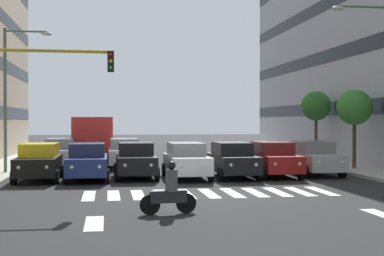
% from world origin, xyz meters
% --- Properties ---
extents(ground_plane, '(180.00, 180.00, 0.00)m').
position_xyz_m(ground_plane, '(0.00, 0.00, 0.00)').
color(ground_plane, '#262628').
extents(building_left_block_0, '(8.22, 24.97, 21.52)m').
position_xyz_m(building_left_block_0, '(-15.10, -19.04, 10.76)').
color(building_left_block_0, '#ADB2BC').
rests_on(building_left_block_0, ground_plane).
extents(crosswalk_markings, '(9.45, 2.80, 0.01)m').
position_xyz_m(crosswalk_markings, '(0.00, 0.00, 0.00)').
color(crosswalk_markings, silver).
rests_on(crosswalk_markings, ground_plane).
extents(lane_arrow_0, '(0.50, 2.20, 0.01)m').
position_xyz_m(lane_arrow_0, '(-4.18, 5.50, 0.00)').
color(lane_arrow_0, silver).
rests_on(lane_arrow_0, ground_plane).
extents(lane_arrow_1, '(0.50, 2.20, 0.01)m').
position_xyz_m(lane_arrow_1, '(4.18, 5.50, 0.00)').
color(lane_arrow_1, silver).
rests_on(lane_arrow_1, ground_plane).
extents(car_0, '(2.02, 4.44, 1.72)m').
position_xyz_m(car_0, '(-6.54, -6.11, 0.89)').
color(car_0, '#B2B7BC').
rests_on(car_0, ground_plane).
extents(car_1, '(2.02, 4.44, 1.72)m').
position_xyz_m(car_1, '(-4.28, -5.66, 0.89)').
color(car_1, maroon).
rests_on(car_1, ground_plane).
extents(car_2, '(2.02, 4.44, 1.72)m').
position_xyz_m(car_2, '(-2.17, -5.44, 0.89)').
color(car_2, black).
rests_on(car_2, ground_plane).
extents(car_3, '(2.02, 4.44, 1.72)m').
position_xyz_m(car_3, '(0.10, -5.30, 0.89)').
color(car_3, silver).
rests_on(car_3, ground_plane).
extents(car_4, '(2.02, 4.44, 1.72)m').
position_xyz_m(car_4, '(2.48, -5.99, 0.89)').
color(car_4, black).
rests_on(car_4, ground_plane).
extents(car_5, '(2.02, 4.44, 1.72)m').
position_xyz_m(car_5, '(4.74, -5.39, 0.89)').
color(car_5, navy).
rests_on(car_5, ground_plane).
extents(car_6, '(2.02, 4.44, 1.72)m').
position_xyz_m(car_6, '(6.94, -5.58, 0.89)').
color(car_6, black).
rests_on(car_6, ground_plane).
extents(car_row2_0, '(2.02, 4.44, 1.72)m').
position_xyz_m(car_row2_0, '(2.85, -11.77, 0.89)').
color(car_row2_0, silver).
rests_on(car_row2_0, ground_plane).
extents(car_row2_1, '(2.02, 4.44, 1.72)m').
position_xyz_m(car_row2_1, '(6.56, -12.53, 0.89)').
color(car_row2_1, '#B2B7BC').
rests_on(car_row2_1, ground_plane).
extents(bus_behind_traffic, '(2.78, 10.50, 3.00)m').
position_xyz_m(bus_behind_traffic, '(4.74, -18.62, 1.86)').
color(bus_behind_traffic, red).
rests_on(bus_behind_traffic, ground_plane).
extents(motorcycle_with_rider, '(1.70, 0.40, 1.57)m').
position_xyz_m(motorcycle_with_rider, '(2.02, 4.37, 0.65)').
color(motorcycle_with_rider, black).
rests_on(motorcycle_with_rider, ground_plane).
extents(traffic_light_gantry, '(4.47, 0.36, 5.50)m').
position_xyz_m(traffic_light_gantry, '(6.68, 0.04, 3.71)').
color(traffic_light_gantry, '#AD991E').
rests_on(traffic_light_gantry, ground_plane).
extents(street_lamp_right, '(2.43, 0.28, 7.34)m').
position_xyz_m(street_lamp_right, '(8.60, -8.48, 4.57)').
color(street_lamp_right, '#4C6B56').
rests_on(street_lamp_right, sidewalk_right).
extents(street_tree_1, '(1.96, 1.96, 4.35)m').
position_xyz_m(street_tree_1, '(-9.63, -7.89, 3.49)').
color(street_tree_1, '#513823').
rests_on(street_tree_1, sidewalk_left).
extents(street_tree_2, '(1.95, 1.95, 4.59)m').
position_xyz_m(street_tree_2, '(-9.83, -13.95, 3.73)').
color(street_tree_2, '#513823').
rests_on(street_tree_2, sidewalk_left).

